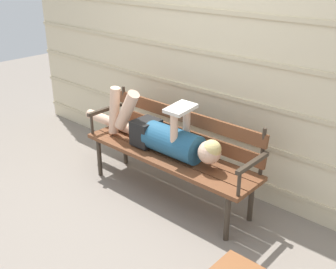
# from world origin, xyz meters

# --- Properties ---
(ground_plane) EXTENTS (12.00, 12.00, 0.00)m
(ground_plane) POSITION_xyz_m (0.00, 0.00, 0.00)
(ground_plane) COLOR gray
(house_siding) EXTENTS (5.14, 0.08, 2.13)m
(house_siding) POSITION_xyz_m (0.00, 0.66, 1.07)
(house_siding) COLOR beige
(house_siding) RESTS_ON ground
(park_bench) EXTENTS (1.73, 0.46, 0.83)m
(park_bench) POSITION_xyz_m (-0.00, 0.20, 0.47)
(park_bench) COLOR brown
(park_bench) RESTS_ON ground
(reclining_person) EXTENTS (1.72, 0.25, 0.51)m
(reclining_person) POSITION_xyz_m (-0.08, 0.13, 0.59)
(reclining_person) COLOR #23567A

